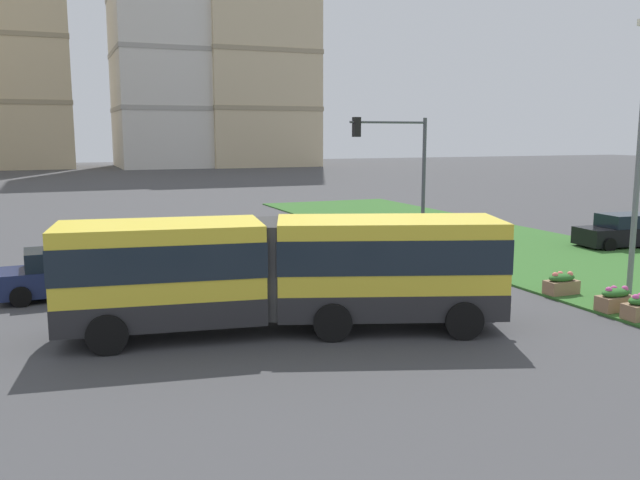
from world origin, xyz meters
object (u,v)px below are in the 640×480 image
(flower_planter_4, at_px, (615,299))
(apartment_tower_westcentre, at_px, (15,42))
(streetlight_median, at_px, (640,149))
(apartment_tower_eastcentre, at_px, (251,2))
(car_black_sedan, at_px, (624,232))
(articulated_bus, at_px, (285,271))
(car_navy_sedan, at_px, (69,273))
(traffic_light_far_right, at_px, (400,162))
(flower_planter_5, at_px, (561,283))

(flower_planter_4, xyz_separation_m, apartment_tower_westcentre, (-19.27, 100.66, 18.85))
(streetlight_median, bearing_deg, apartment_tower_eastcentre, 80.78)
(car_black_sedan, distance_m, apartment_tower_westcentre, 98.15)
(streetlight_median, distance_m, apartment_tower_westcentre, 102.66)
(articulated_bus, xyz_separation_m, car_navy_sedan, (-5.30, 6.34, -0.90))
(traffic_light_far_right, height_order, apartment_tower_westcentre, apartment_tower_westcentre)
(apartment_tower_westcentre, bearing_deg, car_black_sedan, -72.67)
(car_black_sedan, bearing_deg, apartment_tower_eastcentre, 84.85)
(articulated_bus, height_order, car_black_sedan, articulated_bus)
(car_black_sedan, distance_m, streetlight_median, 11.31)
(flower_planter_5, bearing_deg, apartment_tower_westcentre, 101.08)
(flower_planter_4, bearing_deg, car_navy_sedan, 150.84)
(car_navy_sedan, relative_size, streetlight_median, 0.51)
(car_black_sedan, height_order, apartment_tower_eastcentre, apartment_tower_eastcentre)
(articulated_bus, distance_m, streetlight_median, 12.01)
(car_black_sedan, xyz_separation_m, apartment_tower_westcentre, (-28.71, 92.01, 18.52))
(articulated_bus, xyz_separation_m, apartment_tower_westcentre, (-9.61, 98.65, 17.62))
(articulated_bus, relative_size, apartment_tower_westcentre, 0.31)
(articulated_bus, distance_m, car_black_sedan, 20.24)
(articulated_bus, height_order, flower_planter_4, articulated_bus)
(car_navy_sedan, xyz_separation_m, streetlight_median, (16.87, -7.09, 4.05))
(car_black_sedan, bearing_deg, traffic_light_far_right, 170.80)
(articulated_bus, relative_size, streetlight_median, 1.37)
(traffic_light_far_right, bearing_deg, flower_planter_4, -81.51)
(flower_planter_5, distance_m, traffic_light_far_right, 9.09)
(car_navy_sedan, height_order, flower_planter_5, car_navy_sedan)
(car_navy_sedan, distance_m, flower_planter_5, 16.17)
(car_navy_sedan, bearing_deg, streetlight_median, -22.81)
(articulated_bus, height_order, flower_planter_5, articulated_bus)
(flower_planter_5, relative_size, streetlight_median, 0.13)
(traffic_light_far_right, bearing_deg, streetlight_median, -69.34)
(flower_planter_5, bearing_deg, flower_planter_4, -90.00)
(car_black_sedan, height_order, streetlight_median, streetlight_median)
(flower_planter_4, bearing_deg, articulated_bus, 168.24)
(flower_planter_4, xyz_separation_m, streetlight_median, (1.90, 1.26, 4.38))
(car_black_sedan, relative_size, streetlight_median, 0.52)
(articulated_bus, bearing_deg, apartment_tower_eastcentre, 74.04)
(articulated_bus, bearing_deg, flower_planter_4, -11.76)
(traffic_light_far_right, distance_m, apartment_tower_eastcentre, 91.03)
(car_black_sedan, distance_m, flower_planter_4, 12.81)
(car_navy_sedan, distance_m, apartment_tower_westcentre, 94.25)
(articulated_bus, distance_m, car_navy_sedan, 8.32)
(car_navy_sedan, height_order, flower_planter_4, car_navy_sedan)
(flower_planter_4, distance_m, apartment_tower_westcentre, 104.21)
(apartment_tower_eastcentre, bearing_deg, articulated_bus, -105.96)
(flower_planter_4, xyz_separation_m, flower_planter_5, (0.00, 2.25, 0.00))
(articulated_bus, distance_m, traffic_light_far_right, 11.93)
(flower_planter_4, relative_size, traffic_light_far_right, 0.18)
(apartment_tower_eastcentre, bearing_deg, apartment_tower_westcentre, 173.46)
(traffic_light_far_right, bearing_deg, apartment_tower_eastcentre, 77.61)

